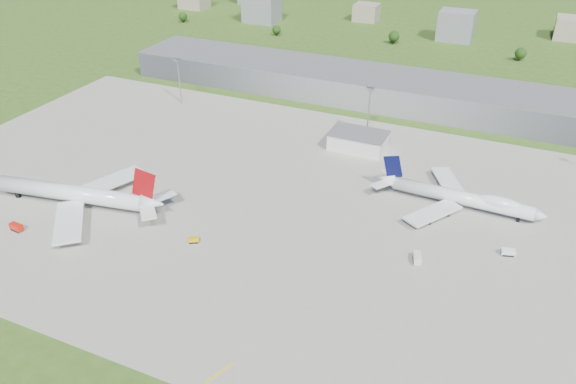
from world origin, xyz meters
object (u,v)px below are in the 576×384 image
at_px(crash_tender, 17,227).
at_px(van_white_far, 508,252).
at_px(airliner_red_twin, 77,194).
at_px(tug_yellow, 194,240).
at_px(van_white_near, 417,258).
at_px(airliner_blue_quad, 461,198).

height_order(crash_tender, van_white_far, crash_tender).
xyz_separation_m(airliner_red_twin, van_white_far, (160.71, 36.38, -4.48)).
xyz_separation_m(tug_yellow, van_white_near, (76.98, 21.81, 0.47)).
distance_m(airliner_red_twin, van_white_near, 133.74).
height_order(van_white_near, van_white_far, van_white_near).
distance_m(airliner_blue_quad, van_white_near, 42.37).
height_order(airliner_blue_quad, crash_tender, airliner_blue_quad).
bearing_deg(van_white_near, airliner_blue_quad, -27.16).
height_order(airliner_red_twin, crash_tender, airliner_red_twin).
bearing_deg(van_white_far, tug_yellow, -175.55).
bearing_deg(tug_yellow, crash_tender, 166.24).
xyz_separation_m(airliner_red_twin, tug_yellow, (55.23, -2.09, -4.75)).
bearing_deg(tug_yellow, airliner_red_twin, 146.40).
xyz_separation_m(airliner_blue_quad, crash_tender, (-149.59, -83.93, -3.39)).
bearing_deg(airliner_blue_quad, van_white_near, -98.45).
distance_m(tug_yellow, van_white_far, 112.28).
height_order(airliner_red_twin, airliner_blue_quad, airliner_red_twin).
bearing_deg(crash_tender, van_white_near, 21.89).
bearing_deg(van_white_near, airliner_red_twin, 82.06).
height_order(airliner_red_twin, van_white_near, airliner_red_twin).
distance_m(van_white_near, van_white_far, 33.02).
distance_m(airliner_red_twin, tug_yellow, 55.47).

